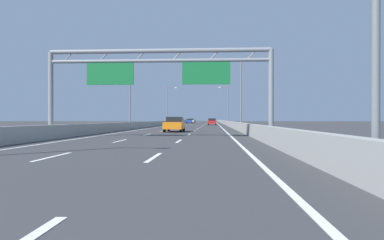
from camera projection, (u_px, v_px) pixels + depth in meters
ground_plane at (199, 124)px, 99.70m from camera, size 260.00×260.00×0.00m
lane_dash_left_1 at (53, 157)px, 12.46m from camera, size 0.16×3.00×0.01m
lane_dash_left_2 at (120, 141)px, 21.44m from camera, size 0.16×3.00×0.01m
lane_dash_left_3 at (147, 134)px, 30.43m from camera, size 0.16×3.00×0.01m
lane_dash_left_4 at (162, 131)px, 39.41m from camera, size 0.16×3.00×0.01m
lane_dash_left_5 at (172, 129)px, 48.40m from camera, size 0.16×3.00×0.01m
lane_dash_left_6 at (178, 127)px, 57.38m from camera, size 0.16×3.00×0.01m
lane_dash_left_7 at (183, 126)px, 66.37m from camera, size 0.16×3.00×0.01m
lane_dash_left_8 at (186, 125)px, 75.35m from camera, size 0.16×3.00×0.01m
lane_dash_left_9 at (189, 125)px, 84.33m from camera, size 0.16×3.00×0.01m
lane_dash_left_10 at (191, 124)px, 93.32m from camera, size 0.16×3.00×0.01m
lane_dash_left_11 at (193, 124)px, 102.30m from camera, size 0.16×3.00×0.01m
lane_dash_left_12 at (195, 123)px, 111.29m from camera, size 0.16×3.00×0.01m
lane_dash_left_13 at (196, 123)px, 120.27m from camera, size 0.16×3.00×0.01m
lane_dash_left_14 at (197, 123)px, 129.26m from camera, size 0.16×3.00×0.01m
lane_dash_left_15 at (198, 123)px, 138.24m from camera, size 0.16×3.00×0.01m
lane_dash_left_16 at (199, 122)px, 147.22m from camera, size 0.16×3.00×0.01m
lane_dash_left_17 at (200, 122)px, 156.21m from camera, size 0.16×3.00×0.01m
lane_dash_right_1 at (154, 157)px, 12.25m from camera, size 0.16×3.00×0.01m
lane_dash_right_2 at (179, 141)px, 21.23m from camera, size 0.16×3.00×0.01m
lane_dash_right_3 at (189, 135)px, 30.22m from camera, size 0.16×3.00×0.01m
lane_dash_right_4 at (194, 131)px, 39.20m from camera, size 0.16×3.00×0.01m
lane_dash_right_5 at (198, 129)px, 48.18m from camera, size 0.16×3.00×0.01m
lane_dash_right_6 at (200, 127)px, 57.17m from camera, size 0.16×3.00×0.01m
lane_dash_right_7 at (202, 126)px, 66.15m from camera, size 0.16×3.00×0.01m
lane_dash_right_8 at (203, 125)px, 75.14m from camera, size 0.16×3.00×0.01m
lane_dash_right_9 at (204, 125)px, 84.12m from camera, size 0.16×3.00×0.01m
lane_dash_right_10 at (205, 124)px, 93.11m from camera, size 0.16×3.00×0.01m
lane_dash_right_11 at (206, 124)px, 102.09m from camera, size 0.16×3.00×0.01m
lane_dash_right_12 at (206, 123)px, 111.08m from camera, size 0.16×3.00×0.01m
lane_dash_right_13 at (207, 123)px, 120.06m from camera, size 0.16×3.00×0.01m
lane_dash_right_14 at (207, 123)px, 129.04m from camera, size 0.16×3.00×0.01m
lane_dash_right_15 at (208, 123)px, 138.03m from camera, size 0.16×3.00×0.01m
lane_dash_right_16 at (208, 122)px, 147.01m from camera, size 0.16×3.00×0.01m
lane_dash_right_17 at (208, 122)px, 156.00m from camera, size 0.16×3.00×0.01m
edge_line_left at (176, 124)px, 88.03m from camera, size 0.16×176.00×0.01m
edge_line_right at (218, 124)px, 87.41m from camera, size 0.16×176.00×0.01m
barrier_left at (178, 122)px, 110.09m from camera, size 0.45×220.00×0.95m
barrier_right at (223, 122)px, 109.28m from camera, size 0.45×220.00×0.95m
sign_gantry at (159, 70)px, 25.09m from camera, size 16.18×0.36×6.36m
streetlamp_left_mid at (132, 90)px, 49.03m from camera, size 2.58×0.28×9.50m
streetlamp_right_mid at (239, 89)px, 48.15m from camera, size 2.58×0.28×9.50m
streetlamp_left_far at (168, 103)px, 88.83m from camera, size 2.58×0.28×9.50m
streetlamp_right_far at (227, 103)px, 87.95m from camera, size 2.58×0.28×9.50m
red_car at (212, 122)px, 79.42m from camera, size 1.87×4.26×1.50m
blue_car at (189, 121)px, 112.36m from camera, size 1.84×4.28×1.39m
green_car at (213, 121)px, 110.68m from camera, size 1.76×4.62×1.50m
white_car at (191, 121)px, 121.02m from camera, size 1.82×4.57×1.52m
orange_car at (175, 124)px, 37.16m from camera, size 1.88×4.65×1.57m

